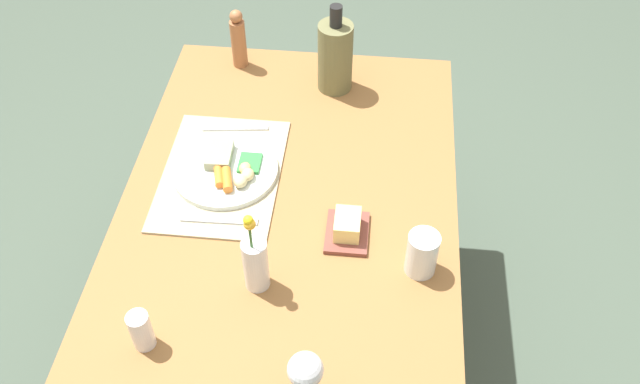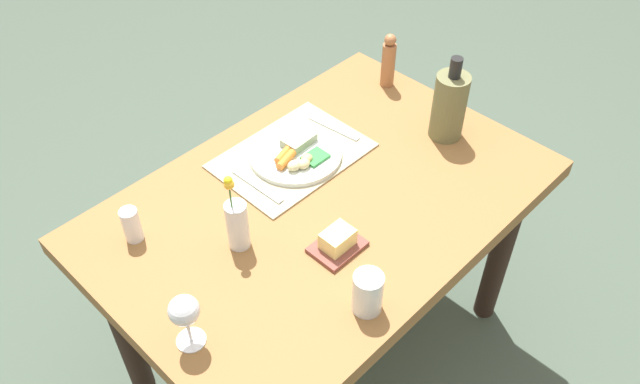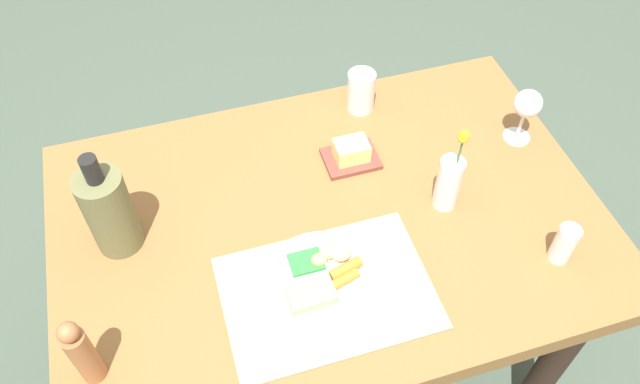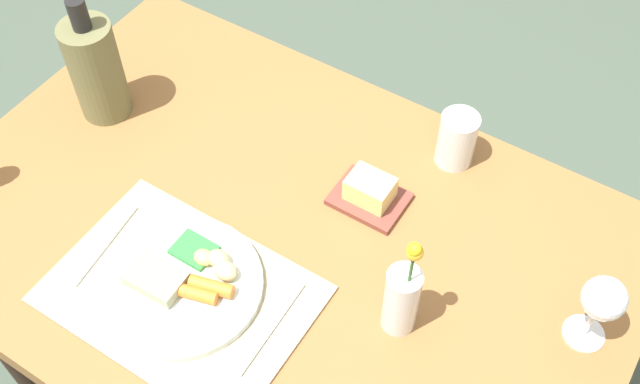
# 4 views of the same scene
# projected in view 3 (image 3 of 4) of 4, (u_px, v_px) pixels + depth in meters

# --- Properties ---
(ground_plane) EXTENTS (8.00, 8.00, 0.00)m
(ground_plane) POSITION_uv_depth(u_px,v_px,m) (327.00, 356.00, 1.95)
(ground_plane) COLOR #445344
(dining_table) EXTENTS (1.22, 0.83, 0.72)m
(dining_table) POSITION_uv_depth(u_px,v_px,m) (329.00, 243.00, 1.47)
(dining_table) COLOR olive
(dining_table) RESTS_ON ground_plane
(placemat) EXTENTS (0.43, 0.30, 0.01)m
(placemat) POSITION_uv_depth(u_px,v_px,m) (327.00, 293.00, 1.27)
(placemat) COLOR tan
(placemat) RESTS_ON dining_table
(dinner_plate) EXTENTS (0.27, 0.27, 0.04)m
(dinner_plate) POSITION_uv_depth(u_px,v_px,m) (324.00, 284.00, 1.27)
(dinner_plate) COLOR silver
(dinner_plate) RESTS_ON placemat
(fork) EXTENTS (0.04, 0.18, 0.00)m
(fork) POSITION_uv_depth(u_px,v_px,m) (244.00, 311.00, 1.24)
(fork) COLOR silver
(fork) RESTS_ON placemat
(knife) EXTENTS (0.02, 0.19, 0.00)m
(knife) POSITION_uv_depth(u_px,v_px,m) (395.00, 261.00, 1.31)
(knife) COLOR silver
(knife) RESTS_ON placemat
(water_tumbler) EXTENTS (0.07, 0.07, 0.11)m
(water_tumbler) POSITION_uv_depth(u_px,v_px,m) (361.00, 93.00, 1.59)
(water_tumbler) COLOR silver
(water_tumbler) RESTS_ON dining_table
(cooler_bottle) EXTENTS (0.10, 0.10, 0.27)m
(cooler_bottle) POSITION_uv_depth(u_px,v_px,m) (109.00, 211.00, 1.27)
(cooler_bottle) COLOR #686840
(cooler_bottle) RESTS_ON dining_table
(salt_shaker) EXTENTS (0.05, 0.05, 0.10)m
(salt_shaker) POSITION_uv_depth(u_px,v_px,m) (564.00, 244.00, 1.29)
(salt_shaker) COLOR white
(salt_shaker) RESTS_ON dining_table
(wine_glass) EXTENTS (0.07, 0.07, 0.15)m
(wine_glass) POSITION_uv_depth(u_px,v_px,m) (527.00, 106.00, 1.47)
(wine_glass) COLOR white
(wine_glass) RESTS_ON dining_table
(flower_vase) EXTENTS (0.06, 0.06, 0.23)m
(flower_vase) POSITION_uv_depth(u_px,v_px,m) (449.00, 181.00, 1.36)
(flower_vase) COLOR silver
(flower_vase) RESTS_ON dining_table
(pepper_mill) EXTENTS (0.04, 0.04, 0.19)m
(pepper_mill) POSITION_uv_depth(u_px,v_px,m) (82.00, 353.00, 1.10)
(pepper_mill) COLOR #A4673F
(pepper_mill) RESTS_ON dining_table
(butter_dish) EXTENTS (0.13, 0.10, 0.06)m
(butter_dish) POSITION_uv_depth(u_px,v_px,m) (351.00, 154.00, 1.49)
(butter_dish) COLOR brown
(butter_dish) RESTS_ON dining_table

